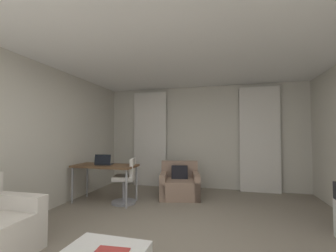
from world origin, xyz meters
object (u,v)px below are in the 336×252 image
object	(u,v)px
desk_chair	(126,183)
armchair	(180,185)
laptop	(104,163)
desk	(105,168)

from	to	relation	value
desk_chair	armchair	bearing A→B (deg)	36.45
laptop	desk_chair	bearing A→B (deg)	8.47
desk	laptop	world-z (taller)	laptop
desk	desk_chair	world-z (taller)	desk_chair
armchair	laptop	world-z (taller)	laptop
armchair	laptop	xyz separation A→B (m)	(-1.40, -0.77, 0.53)
armchair	desk_chair	xyz separation A→B (m)	(-0.95, -0.70, 0.13)
desk	laptop	size ratio (longest dim) A/B	3.47
armchair	desk_chair	bearing A→B (deg)	-143.55
armchair	laptop	size ratio (longest dim) A/B	2.65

